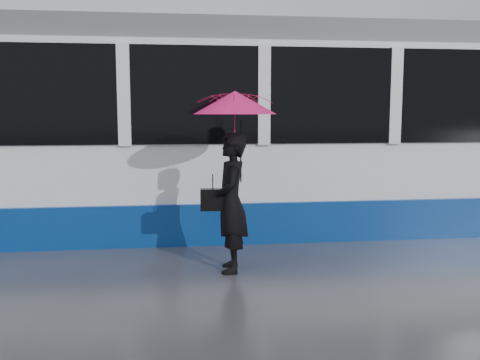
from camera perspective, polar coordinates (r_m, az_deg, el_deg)
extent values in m
plane|color=#2E2E33|center=(6.80, -0.12, -9.48)|extent=(90.00, 90.00, 0.00)
cube|color=#3F3D38|center=(8.50, -1.63, -6.01)|extent=(34.00, 0.07, 0.02)
cube|color=#3F3D38|center=(9.91, -2.45, -4.12)|extent=(34.00, 0.07, 0.02)
cube|color=white|center=(9.23, -20.86, 4.07)|extent=(24.00, 2.40, 2.95)
cube|color=navy|center=(9.36, -20.53, -3.37)|extent=(24.00, 2.56, 0.62)
cube|color=black|center=(9.22, -21.05, 8.26)|extent=(23.00, 2.48, 1.40)
cube|color=#56585E|center=(9.30, -21.33, 14.28)|extent=(23.60, 2.20, 0.35)
imported|color=black|center=(6.54, -0.97, -2.44)|extent=(0.45, 0.65, 1.71)
imported|color=#EC134A|center=(6.45, -0.54, 5.89)|extent=(0.99, 1.01, 0.86)
cone|color=#EC134A|center=(6.45, -0.55, 8.27)|extent=(1.07, 1.07, 0.28)
cylinder|color=black|center=(6.46, -0.55, 9.69)|extent=(0.01, 0.01, 0.06)
cylinder|color=black|center=(6.50, 0.09, 3.07)|extent=(0.02, 0.02, 0.75)
cube|color=black|center=(6.53, -2.91, -2.10)|extent=(0.31, 0.15, 0.26)
cylinder|color=black|center=(6.50, -2.92, -0.16)|extent=(0.01, 0.01, 0.18)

